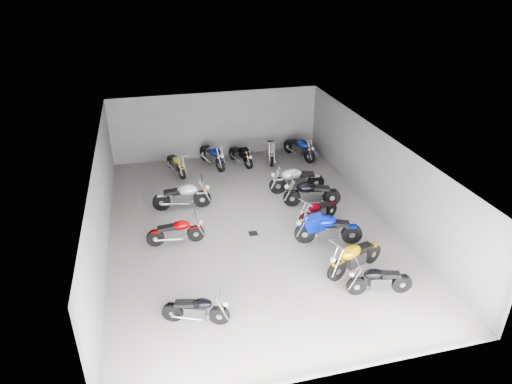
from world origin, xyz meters
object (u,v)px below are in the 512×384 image
drain_grate (253,233)px  motorcycle_right_d (318,211)px  motorcycle_back_c (212,155)px  motorcycle_back_e (271,150)px  motorcycle_back_b (176,164)px  motorcycle_back_d (241,155)px  motorcycle_left_a (196,309)px  motorcycle_right_c (328,229)px  motorcycle_right_e (311,193)px  motorcycle_right_a (379,280)px  motorcycle_right_f (296,180)px  motorcycle_back_f (300,148)px  motorcycle_left_f (182,196)px  motorcycle_right_b (355,257)px  motorcycle_left_d (176,231)px

drain_grate → motorcycle_right_d: bearing=5.3°
motorcycle_back_c → motorcycle_back_e: bearing=162.3°
motorcycle_back_b → motorcycle_back_d: 3.09m
motorcycle_left_a → motorcycle_right_c: size_ratio=0.78×
drain_grate → motorcycle_back_e: (2.42, 6.28, 0.52)m
motorcycle_right_e → motorcycle_back_e: 4.81m
motorcycle_right_a → motorcycle_right_f: (-0.25, 6.81, 0.10)m
motorcycle_right_d → motorcycle_back_f: size_ratio=0.82×
motorcycle_right_e → motorcycle_right_a: bearing=-167.9°
motorcycle_left_f → motorcycle_back_c: bearing=159.5°
motorcycle_back_c → motorcycle_right_d: bearing=97.9°
drain_grate → motorcycle_back_d: size_ratio=0.17×
drain_grate → motorcycle_back_e: bearing=68.9°
motorcycle_back_c → motorcycle_right_b: bearing=89.8°
motorcycle_left_f → motorcycle_back_d: (3.13, 3.67, -0.08)m
motorcycle_back_d → motorcycle_back_f: bearing=160.6°
motorcycle_left_a → motorcycle_left_d: bearing=-157.9°
motorcycle_left_d → motorcycle_back_c: 6.60m
motorcycle_left_d → motorcycle_back_d: bearing=151.2°
motorcycle_left_f → motorcycle_right_b: size_ratio=1.07×
motorcycle_back_b → drain_grate: bearing=94.0°
motorcycle_right_e → motorcycle_back_d: 5.01m
motorcycle_left_a → motorcycle_back_b: (0.35, 9.79, 0.04)m
motorcycle_right_d → motorcycle_back_c: 6.71m
motorcycle_left_d → motorcycle_left_f: bearing=170.9°
motorcycle_right_a → motorcycle_right_d: 4.28m
motorcycle_right_f → motorcycle_back_f: bearing=-18.6°
motorcycle_back_b → motorcycle_back_f: size_ratio=0.91×
motorcycle_right_b → motorcycle_back_d: 9.18m
motorcycle_right_a → motorcycle_back_d: (-1.88, 10.19, 0.00)m
motorcycle_left_a → motorcycle_right_c: 5.61m
motorcycle_right_e → motorcycle_back_f: bearing=-1.9°
motorcycle_left_d → motorcycle_back_e: size_ratio=0.92×
motorcycle_left_d → motorcycle_left_a: bearing=4.2°
drain_grate → motorcycle_left_d: 2.74m
motorcycle_right_b → motorcycle_right_f: motorcycle_right_f is taller
motorcycle_back_b → motorcycle_back_e: size_ratio=0.90×
motorcycle_right_b → motorcycle_back_e: (-0.12, 9.17, -0.01)m
motorcycle_right_c → motorcycle_back_f: size_ratio=1.06×
motorcycle_right_c → motorcycle_right_b: bearing=-158.4°
motorcycle_back_e → motorcycle_back_b: bearing=18.4°
motorcycle_right_e → motorcycle_right_f: size_ratio=0.96×
motorcycle_left_d → motorcycle_right_a: bearing=55.0°
drain_grate → motorcycle_left_f: motorcycle_left_f is taller
motorcycle_left_a → motorcycle_right_f: (5.05, 6.73, 0.12)m
drain_grate → motorcycle_back_c: 6.29m
motorcycle_left_d → motorcycle_right_b: bearing=62.4°
motorcycle_back_d → motorcycle_right_e: bearing=90.8°
motorcycle_right_f → motorcycle_back_b: motorcycle_right_f is taller
motorcycle_right_c → motorcycle_back_c: size_ratio=1.02×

